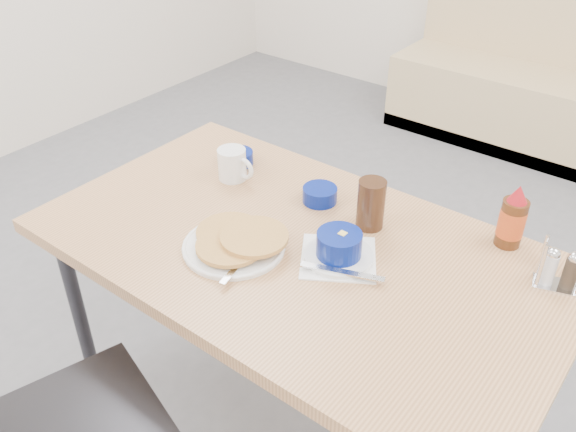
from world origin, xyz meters
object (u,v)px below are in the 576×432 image
Objects in this scene: grits_setting at (339,248)px; pancake_plate at (236,242)px; butter_bowl at (320,195)px; condiment_caddy at (559,271)px; syrup_bottle at (512,220)px; dining_table at (298,262)px; coffee_mug at (233,164)px; booth_bench at (563,92)px; creamer_bowl at (238,158)px; amber_tumbler at (371,204)px.

pancake_plate is at bearing -152.00° from grits_setting.
condiment_caddy reaches higher than butter_bowl.
pancake_plate is 0.27m from grits_setting.
syrup_bottle is at bearing 132.11° from condiment_caddy.
dining_table is at bearing -174.84° from condiment_caddy.
coffee_mug reaches higher than pancake_plate.
booth_bench is at bearing 90.00° from dining_table.
booth_bench is 2.68m from pancake_plate.
syrup_bottle is (0.32, 0.33, 0.04)m from grits_setting.
syrup_bottle is at bearing 7.46° from creamer_bowl.
booth_bench is 2.37m from butter_bowl.
booth_bench reaches higher than syrup_bottle.
booth_bench reaches higher than creamer_bowl.
dining_table is 5.11× the size of pancake_plate.
booth_bench is 1.36× the size of dining_table.
pancake_plate is 0.72m from syrup_bottle.
syrup_bottle is (-0.16, 0.09, 0.03)m from condiment_caddy.
creamer_bowl is 0.86m from syrup_bottle.
butter_bowl is (0.34, -0.02, 0.00)m from creamer_bowl.
coffee_mug is 1.27× the size of butter_bowl.
dining_table is at bearing -141.98° from syrup_bottle.
pancake_plate is 1.93× the size of amber_tumbler.
booth_bench is 2.40m from amber_tumbler.
dining_table is 0.18m from pancake_plate.
dining_table is 0.41m from coffee_mug.
condiment_caddy is 0.70× the size of syrup_bottle.
booth_bench is 2.40m from condiment_caddy.
booth_bench is at bearing 92.55° from amber_tumbler.
pancake_plate is 1.53× the size of syrup_bottle.
syrup_bottle is (0.43, -2.19, 0.49)m from booth_bench.
pancake_plate reaches higher than butter_bowl.
butter_bowl is (0.04, 0.32, 0.00)m from pancake_plate.
dining_table is at bearing -29.00° from creamer_bowl.
dining_table is (0.00, -2.53, 0.35)m from booth_bench.
booth_bench is at bearing 86.88° from condiment_caddy.
syrup_bottle is (0.55, 0.45, 0.06)m from pancake_plate.
grits_setting is at bearing 6.59° from dining_table.
condiment_caddy is at bearing 3.60° from butter_bowl.
syrup_bottle is at bearing 14.64° from butter_bowl.
creamer_bowl is at bearing 130.97° from pancake_plate.
pancake_plate is at bearing -49.03° from creamer_bowl.
pancake_plate reaches higher than creamer_bowl.
creamer_bowl is 0.34m from butter_bowl.
grits_setting is at bearing -85.05° from amber_tumbler.
amber_tumbler reaches higher than pancake_plate.
grits_setting is at bearing -87.28° from booth_bench.
condiment_caddy is at bearing 7.11° from amber_tumbler.
coffee_mug is (-0.24, 0.26, 0.03)m from pancake_plate.
grits_setting is 0.18m from amber_tumbler.
coffee_mug is 0.50m from grits_setting.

